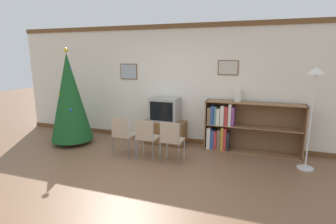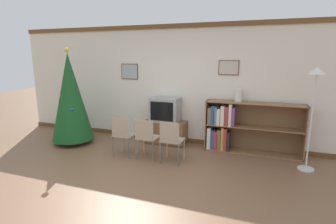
{
  "view_description": "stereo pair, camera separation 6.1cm",
  "coord_description": "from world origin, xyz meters",
  "px_view_note": "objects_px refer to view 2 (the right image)",
  "views": [
    {
      "loc": [
        1.84,
        -3.33,
        2.01
      ],
      "look_at": [
        0.22,
        1.33,
        0.94
      ],
      "focal_mm": 28.0,
      "sensor_mm": 36.0,
      "label": 1
    },
    {
      "loc": [
        1.9,
        -3.31,
        2.01
      ],
      "look_at": [
        0.22,
        1.33,
        0.94
      ],
      "focal_mm": 28.0,
      "sensor_mm": 36.0,
      "label": 2
    }
  ],
  "objects_px": {
    "christmas_tree": "(71,97)",
    "standing_lamp": "(315,92)",
    "bookshelf": "(234,127)",
    "folding_chair_left": "(123,134)",
    "folding_chair_right": "(171,139)",
    "folding_chair_center": "(146,136)",
    "vase": "(239,95)",
    "tv_console": "(165,132)",
    "television": "(165,110)"
  },
  "relations": [
    {
      "from": "bookshelf",
      "to": "television",
      "type": "bearing_deg",
      "value": -178.05
    },
    {
      "from": "folding_chair_center",
      "to": "vase",
      "type": "relative_size",
      "value": 2.93
    },
    {
      "from": "christmas_tree",
      "to": "standing_lamp",
      "type": "distance_m",
      "value": 4.95
    },
    {
      "from": "folding_chair_right",
      "to": "folding_chair_left",
      "type": "bearing_deg",
      "value": 180.0
    },
    {
      "from": "folding_chair_right",
      "to": "vase",
      "type": "xyz_separation_m",
      "value": [
        1.09,
        1.14,
        0.74
      ]
    },
    {
      "from": "tv_console",
      "to": "folding_chair_center",
      "type": "xyz_separation_m",
      "value": [
        -0.0,
        -1.05,
        0.21
      ]
    },
    {
      "from": "folding_chair_right",
      "to": "standing_lamp",
      "type": "distance_m",
      "value": 2.61
    },
    {
      "from": "television",
      "to": "folding_chair_left",
      "type": "height_order",
      "value": "television"
    },
    {
      "from": "television",
      "to": "folding_chair_left",
      "type": "relative_size",
      "value": 0.79
    },
    {
      "from": "folding_chair_left",
      "to": "tv_console",
      "type": "bearing_deg",
      "value": 63.92
    },
    {
      "from": "vase",
      "to": "bookshelf",
      "type": "bearing_deg",
      "value": -140.11
    },
    {
      "from": "christmas_tree",
      "to": "folding_chair_right",
      "type": "xyz_separation_m",
      "value": [
        2.55,
        -0.36,
        -0.61
      ]
    },
    {
      "from": "bookshelf",
      "to": "standing_lamp",
      "type": "distance_m",
      "value": 1.7
    },
    {
      "from": "folding_chair_center",
      "to": "vase",
      "type": "distance_m",
      "value": 2.1
    },
    {
      "from": "bookshelf",
      "to": "vase",
      "type": "height_order",
      "value": "vase"
    },
    {
      "from": "folding_chair_left",
      "to": "bookshelf",
      "type": "distance_m",
      "value": 2.34
    },
    {
      "from": "bookshelf",
      "to": "folding_chair_center",
      "type": "bearing_deg",
      "value": -144.74
    },
    {
      "from": "christmas_tree",
      "to": "folding_chair_left",
      "type": "relative_size",
      "value": 2.66
    },
    {
      "from": "television",
      "to": "vase",
      "type": "bearing_deg",
      "value": 3.3
    },
    {
      "from": "christmas_tree",
      "to": "television",
      "type": "distance_m",
      "value": 2.17
    },
    {
      "from": "tv_console",
      "to": "standing_lamp",
      "type": "relative_size",
      "value": 0.53
    },
    {
      "from": "standing_lamp",
      "to": "folding_chair_center",
      "type": "bearing_deg",
      "value": -169.21
    },
    {
      "from": "television",
      "to": "folding_chair_right",
      "type": "distance_m",
      "value": 1.21
    },
    {
      "from": "television",
      "to": "standing_lamp",
      "type": "distance_m",
      "value": 3.0
    },
    {
      "from": "folding_chair_center",
      "to": "tv_console",
      "type": "bearing_deg",
      "value": 90.0
    },
    {
      "from": "tv_console",
      "to": "folding_chair_center",
      "type": "bearing_deg",
      "value": -90.0
    },
    {
      "from": "television",
      "to": "standing_lamp",
      "type": "bearing_deg",
      "value": -9.7
    },
    {
      "from": "christmas_tree",
      "to": "standing_lamp",
      "type": "bearing_deg",
      "value": 2.24
    },
    {
      "from": "folding_chair_left",
      "to": "bookshelf",
      "type": "bearing_deg",
      "value": 27.99
    },
    {
      "from": "bookshelf",
      "to": "standing_lamp",
      "type": "relative_size",
      "value": 1.07
    },
    {
      "from": "folding_chair_left",
      "to": "television",
      "type": "bearing_deg",
      "value": 63.86
    },
    {
      "from": "folding_chair_right",
      "to": "tv_console",
      "type": "bearing_deg",
      "value": 116.08
    },
    {
      "from": "folding_chair_left",
      "to": "folding_chair_right",
      "type": "xyz_separation_m",
      "value": [
        1.03,
        0.0,
        0.0
      ]
    },
    {
      "from": "bookshelf",
      "to": "tv_console",
      "type": "bearing_deg",
      "value": -178.14
    },
    {
      "from": "television",
      "to": "christmas_tree",
      "type": "bearing_deg",
      "value": -161.36
    },
    {
      "from": "standing_lamp",
      "to": "bookshelf",
      "type": "bearing_deg",
      "value": 157.75
    },
    {
      "from": "vase",
      "to": "standing_lamp",
      "type": "bearing_deg",
      "value": -24.43
    },
    {
      "from": "vase",
      "to": "folding_chair_left",
      "type": "bearing_deg",
      "value": -151.71
    },
    {
      "from": "folding_chair_left",
      "to": "standing_lamp",
      "type": "bearing_deg",
      "value": 9.2
    },
    {
      "from": "christmas_tree",
      "to": "standing_lamp",
      "type": "height_order",
      "value": "christmas_tree"
    },
    {
      "from": "tv_console",
      "to": "folding_chair_right",
      "type": "distance_m",
      "value": 1.19
    },
    {
      "from": "television",
      "to": "bookshelf",
      "type": "height_order",
      "value": "television"
    },
    {
      "from": "folding_chair_right",
      "to": "vase",
      "type": "height_order",
      "value": "vase"
    },
    {
      "from": "vase",
      "to": "tv_console",
      "type": "bearing_deg",
      "value": -176.79
    },
    {
      "from": "folding_chair_center",
      "to": "bookshelf",
      "type": "xyz_separation_m",
      "value": [
        1.56,
        1.1,
        0.04
      ]
    },
    {
      "from": "television",
      "to": "standing_lamp",
      "type": "height_order",
      "value": "standing_lamp"
    },
    {
      "from": "christmas_tree",
      "to": "folding_chair_right",
      "type": "bearing_deg",
      "value": -8.0
    },
    {
      "from": "television",
      "to": "vase",
      "type": "height_order",
      "value": "vase"
    },
    {
      "from": "folding_chair_left",
      "to": "folding_chair_right",
      "type": "height_order",
      "value": "same"
    },
    {
      "from": "folding_chair_center",
      "to": "standing_lamp",
      "type": "height_order",
      "value": "standing_lamp"
    }
  ]
}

